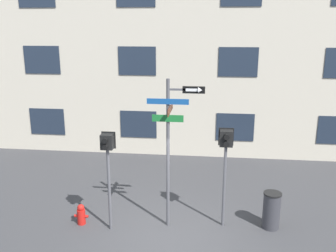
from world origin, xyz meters
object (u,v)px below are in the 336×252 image
object	(u,v)px
street_sign_pole	(171,139)
pedestrian_signal_right	(226,150)
trash_bin	(271,210)
fire_hydrant	(81,215)
pedestrian_signal_left	(108,155)

from	to	relation	value
street_sign_pole	pedestrian_signal_right	xyz separation A→B (m)	(1.42, 0.17, -0.31)
pedestrian_signal_right	trash_bin	bearing A→B (deg)	1.41
street_sign_pole	fire_hydrant	xyz separation A→B (m)	(-2.47, -0.21, -2.21)
pedestrian_signal_left	pedestrian_signal_right	bearing A→B (deg)	10.37
street_sign_pole	trash_bin	distance (m)	3.36
street_sign_pole	fire_hydrant	distance (m)	3.32
fire_hydrant	trash_bin	distance (m)	5.20
pedestrian_signal_left	trash_bin	xyz separation A→B (m)	(4.30, 0.58, -1.60)
street_sign_pole	pedestrian_signal_left	bearing A→B (deg)	-166.45
pedestrian_signal_left	fire_hydrant	xyz separation A→B (m)	(-0.88, 0.17, -1.83)
fire_hydrant	pedestrian_signal_left	bearing A→B (deg)	-10.97
street_sign_pole	pedestrian_signal_right	distance (m)	1.46
street_sign_pole	pedestrian_signal_left	xyz separation A→B (m)	(-1.59, -0.38, -0.37)
pedestrian_signal_left	trash_bin	size ratio (longest dim) A/B	2.64
pedestrian_signal_right	fire_hydrant	world-z (taller)	pedestrian_signal_right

